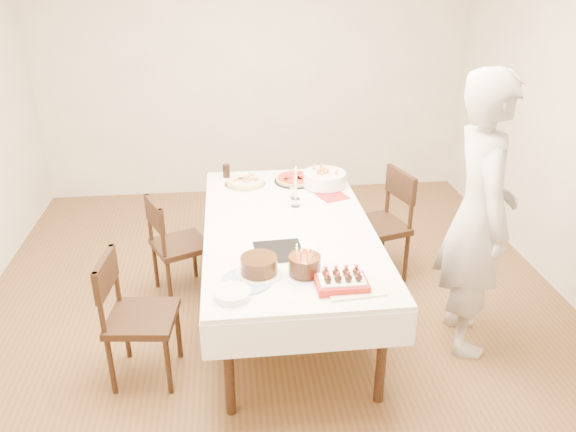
{
  "coord_description": "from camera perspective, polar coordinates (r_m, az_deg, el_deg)",
  "views": [
    {
      "loc": [
        -0.31,
        -3.44,
        2.44
      ],
      "look_at": [
        0.08,
        0.02,
        0.81
      ],
      "focal_mm": 35.0,
      "sensor_mm": 36.0,
      "label": 1
    }
  ],
  "objects": [
    {
      "name": "strawberry_box",
      "position": [
        3.15,
        5.48,
        -6.7
      ],
      "size": [
        0.29,
        0.19,
        0.07
      ],
      "primitive_type": null,
      "rotation": [
        0.0,
        0.0,
        0.01
      ],
      "color": "#A51A12",
      "rests_on": "dining_table"
    },
    {
      "name": "pizza_pepperoni",
      "position": [
        4.59,
        0.74,
        3.76
      ],
      "size": [
        0.41,
        0.41,
        0.04
      ],
      "primitive_type": "cylinder",
      "rotation": [
        0.0,
        0.0,
        -0.21
      ],
      "color": "red",
      "rests_on": "dining_table"
    },
    {
      "name": "box_lid",
      "position": [
        3.16,
        6.73,
        -7.39
      ],
      "size": [
        0.33,
        0.24,
        0.03
      ],
      "primitive_type": "cube",
      "rotation": [
        0.0,
        0.0,
        0.09
      ],
      "color": "beige",
      "rests_on": "dining_table"
    },
    {
      "name": "pizza_white",
      "position": [
        4.53,
        -4.36,
        3.42
      ],
      "size": [
        0.43,
        0.43,
        0.04
      ],
      "primitive_type": "cylinder",
      "rotation": [
        0.0,
        0.0,
        -0.37
      ],
      "color": "beige",
      "rests_on": "dining_table"
    },
    {
      "name": "birthday_cake",
      "position": [
        3.23,
        1.71,
        -4.43
      ],
      "size": [
        0.22,
        0.22,
        0.17
      ],
      "primitive_type": "cylinder",
      "rotation": [
        0.0,
        0.0,
        -0.21
      ],
      "color": "#371C0F",
      "rests_on": "dining_table"
    },
    {
      "name": "layer_cake",
      "position": [
        3.26,
        -2.97,
        -5.05
      ],
      "size": [
        0.28,
        0.28,
        0.11
      ],
      "primitive_type": "cylinder",
      "rotation": [
        0.0,
        0.0,
        0.02
      ],
      "color": "#321D0C",
      "rests_on": "dining_table"
    },
    {
      "name": "shaker_pair",
      "position": [
        4.25,
        0.51,
        2.3
      ],
      "size": [
        0.08,
        0.08,
        0.09
      ],
      "primitive_type": null,
      "rotation": [
        0.0,
        0.0,
        -0.02
      ],
      "color": "white",
      "rests_on": "dining_table"
    },
    {
      "name": "floor",
      "position": [
        4.23,
        -1.04,
        -10.16
      ],
      "size": [
        5.0,
        5.0,
        0.0
      ],
      "primitive_type": "plane",
      "color": "#533A1C",
      "rests_on": "ground"
    },
    {
      "name": "red_placemat",
      "position": [
        4.33,
        4.52,
        2.01
      ],
      "size": [
        0.27,
        0.27,
        0.01
      ],
      "primitive_type": "cube",
      "rotation": [
        0.0,
        0.0,
        0.36
      ],
      "color": "#B21E1E",
      "rests_on": "dining_table"
    },
    {
      "name": "dining_table",
      "position": [
        4.04,
        0.0,
        -5.61
      ],
      "size": [
        1.33,
        2.24,
        0.75
      ],
      "primitive_type": "cube",
      "rotation": [
        0.0,
        0.0,
        0.09
      ],
      "color": "white",
      "rests_on": "floor"
    },
    {
      "name": "wall_back",
      "position": [
        6.05,
        -3.46,
        14.66
      ],
      "size": [
        4.5,
        0.04,
        2.7
      ],
      "primitive_type": "cube",
      "color": "beige",
      "rests_on": "floor"
    },
    {
      "name": "chair_left_savory",
      "position": [
        4.39,
        -10.88,
        -2.91
      ],
      "size": [
        0.55,
        0.55,
        0.82
      ],
      "primitive_type": null,
      "rotation": [
        0.0,
        0.0,
        3.56
      ],
      "color": "#301E10",
      "rests_on": "floor"
    },
    {
      "name": "taper_candle",
      "position": [
        4.08,
        0.78,
        3.06
      ],
      "size": [
        0.08,
        0.08,
        0.32
      ],
      "primitive_type": "cylinder",
      "rotation": [
        0.0,
        0.0,
        0.14
      ],
      "color": "white",
      "rests_on": "dining_table"
    },
    {
      "name": "plate_stack",
      "position": [
        3.08,
        -5.67,
        -7.87
      ],
      "size": [
        0.25,
        0.25,
        0.04
      ],
      "primitive_type": "cylinder",
      "rotation": [
        0.0,
        0.0,
        0.27
      ],
      "color": "white",
      "rests_on": "dining_table"
    },
    {
      "name": "pasta_bowl",
      "position": [
        4.49,
        3.71,
        3.78
      ],
      "size": [
        0.44,
        0.44,
        0.11
      ],
      "primitive_type": "cylinder",
      "rotation": [
        0.0,
        0.0,
        0.35
      ],
      "color": "white",
      "rests_on": "dining_table"
    },
    {
      "name": "chair_left_dessert",
      "position": [
        3.58,
        -14.59,
        -10.02
      ],
      "size": [
        0.48,
        0.48,
        0.85
      ],
      "primitive_type": null,
      "rotation": [
        0.0,
        0.0,
        3.03
      ],
      "color": "#301E10",
      "rests_on": "floor"
    },
    {
      "name": "chair_right_savory",
      "position": [
        4.56,
        9.01,
        -1.05
      ],
      "size": [
        0.57,
        0.57,
        0.91
      ],
      "primitive_type": null,
      "rotation": [
        0.0,
        0.0,
        0.27
      ],
      "color": "#301E10",
      "rests_on": "floor"
    },
    {
      "name": "cola_glass",
      "position": [
        4.7,
        -6.29,
        4.58
      ],
      "size": [
        0.07,
        0.07,
        0.11
      ],
      "primitive_type": "cylinder",
      "rotation": [
        0.0,
        0.0,
        0.23
      ],
      "color": "black",
      "rests_on": "dining_table"
    },
    {
      "name": "china_plate",
      "position": [
        3.21,
        -4.25,
        -6.59
      ],
      "size": [
        0.32,
        0.32,
        0.01
      ],
      "primitive_type": "cylinder",
      "rotation": [
        0.0,
        0.0,
        0.1
      ],
      "color": "white",
      "rests_on": "dining_table"
    },
    {
      "name": "cake_board",
      "position": [
        3.52,
        -0.94,
        -3.62
      ],
      "size": [
        0.31,
        0.31,
        0.01
      ],
      "primitive_type": "cube",
      "rotation": [
        0.0,
        0.0,
        0.06
      ],
      "color": "black",
      "rests_on": "dining_table"
    },
    {
      "name": "person",
      "position": [
        3.74,
        18.77,
        -0.07
      ],
      "size": [
        0.53,
        0.73,
        1.87
      ],
      "primitive_type": "imported",
      "rotation": [
        0.0,
        0.0,
        1.44
      ],
      "color": "#B2ADA8",
      "rests_on": "floor"
    }
  ]
}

